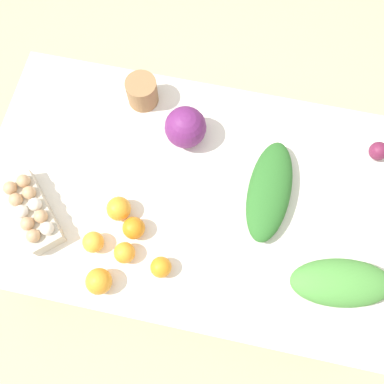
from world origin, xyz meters
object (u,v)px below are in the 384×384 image
(orange_0, at_px, (124,253))
(paper_bag, at_px, (142,92))
(egg_carton, at_px, (31,210))
(orange_5, at_px, (119,209))
(orange_2, at_px, (93,242))
(greens_bunch_scallion, at_px, (269,191))
(orange_1, at_px, (134,228))
(beet_root, at_px, (378,151))
(cabbage_purple, at_px, (185,127))
(orange_4, at_px, (161,267))
(greens_bunch_beet_tops, at_px, (341,283))
(orange_3, at_px, (99,281))

(orange_0, bearing_deg, paper_bag, 98.32)
(egg_carton, bearing_deg, orange_5, -119.24)
(orange_2, relative_size, orange_5, 0.86)
(greens_bunch_scallion, distance_m, orange_5, 0.50)
(paper_bag, height_order, orange_1, paper_bag)
(beet_root, distance_m, orange_2, 1.01)
(cabbage_purple, relative_size, greens_bunch_scallion, 0.40)
(cabbage_purple, xyz_separation_m, orange_0, (-0.10, -0.45, -0.04))
(orange_0, height_order, orange_5, orange_5)
(paper_bag, xyz_separation_m, orange_4, (0.21, -0.59, -0.02))
(greens_bunch_beet_tops, distance_m, beet_root, 0.49)
(orange_2, distance_m, orange_5, 0.13)
(greens_bunch_beet_tops, bearing_deg, egg_carton, 178.58)
(orange_0, xyz_separation_m, orange_3, (-0.05, -0.10, 0.01))
(orange_4, bearing_deg, orange_1, 137.72)
(cabbage_purple, relative_size, orange_5, 1.79)
(paper_bag, xyz_separation_m, orange_2, (-0.02, -0.56, -0.02))
(beet_root, bearing_deg, orange_1, -149.80)
(orange_4, bearing_deg, egg_carton, 168.69)
(cabbage_purple, distance_m, beet_root, 0.67)
(cabbage_purple, relative_size, paper_bag, 1.30)
(orange_1, bearing_deg, greens_bunch_scallion, 27.79)
(beet_root, height_order, orange_3, orange_3)
(beet_root, bearing_deg, orange_2, -149.62)
(greens_bunch_beet_tops, relative_size, orange_4, 4.66)
(greens_bunch_beet_tops, xyz_separation_m, orange_3, (-0.73, -0.15, -0.01))
(egg_carton, xyz_separation_m, orange_4, (0.45, -0.09, -0.01))
(greens_bunch_scallion, distance_m, orange_4, 0.44)
(paper_bag, bearing_deg, beet_root, -3.13)
(greens_bunch_scallion, height_order, orange_3, orange_3)
(orange_0, xyz_separation_m, orange_1, (0.01, 0.08, 0.00))
(orange_5, bearing_deg, orange_4, -41.28)
(paper_bag, height_order, greens_bunch_beet_tops, paper_bag)
(cabbage_purple, bearing_deg, greens_bunch_scallion, -26.00)
(beet_root, bearing_deg, orange_0, -145.62)
(egg_carton, relative_size, orange_3, 3.26)
(cabbage_purple, bearing_deg, paper_bag, 147.85)
(orange_1, height_order, orange_2, orange_1)
(greens_bunch_scallion, relative_size, orange_5, 4.47)
(greens_bunch_beet_tops, height_order, orange_5, greens_bunch_beet_tops)
(paper_bag, distance_m, orange_2, 0.56)
(beet_root, height_order, orange_5, orange_5)
(beet_root, distance_m, orange_5, 0.91)
(orange_1, distance_m, orange_4, 0.15)
(paper_bag, height_order, greens_bunch_scallion, paper_bag)
(greens_bunch_scallion, height_order, orange_4, greens_bunch_scallion)
(cabbage_purple, relative_size, orange_1, 1.96)
(egg_carton, relative_size, beet_root, 4.22)
(greens_bunch_scallion, height_order, orange_0, greens_bunch_scallion)
(orange_1, bearing_deg, orange_3, -108.49)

